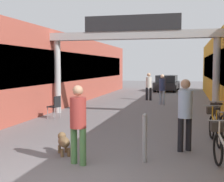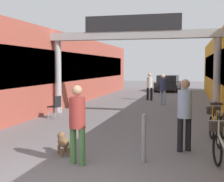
# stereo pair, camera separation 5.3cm
# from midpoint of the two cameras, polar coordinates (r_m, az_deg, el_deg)

# --- Properties ---
(storefront_left) EXTENTS (3.00, 26.00, 3.70)m
(storefront_left) POSITION_cam_midpoint_polar(r_m,az_deg,el_deg) (17.06, -11.68, 3.74)
(storefront_left) COLOR #B25142
(storefront_left) RESTS_ON ground_plane
(arcade_sign_gateway) EXTENTS (7.40, 0.47, 4.14)m
(arcade_sign_gateway) POSITION_cam_midpoint_polar(r_m,az_deg,el_deg) (13.04, 3.92, 8.32)
(arcade_sign_gateway) COLOR #B2B2B2
(arcade_sign_gateway) RESTS_ON ground_plane
(pedestrian_with_dog) EXTENTS (0.43, 0.43, 1.66)m
(pedestrian_with_dog) POSITION_cam_midpoint_polar(r_m,az_deg,el_deg) (6.53, -6.13, -5.21)
(pedestrian_with_dog) COLOR #4C7F47
(pedestrian_with_dog) RESTS_ON ground_plane
(pedestrian_companion) EXTENTS (0.48, 0.48, 1.75)m
(pedestrian_companion) POSITION_cam_midpoint_polar(r_m,az_deg,el_deg) (7.70, 13.34, -3.43)
(pedestrian_companion) COLOR black
(pedestrian_companion) RESTS_ON ground_plane
(pedestrian_carrying_crate) EXTENTS (0.48, 0.48, 1.64)m
(pedestrian_carrying_crate) POSITION_cam_midpoint_polar(r_m,az_deg,el_deg) (16.83, 9.40, 0.64)
(pedestrian_carrying_crate) COLOR #8C9EB2
(pedestrian_carrying_crate) RESTS_ON ground_plane
(pedestrian_elderly_walking) EXTENTS (0.40, 0.40, 1.66)m
(pedestrian_elderly_walking) POSITION_cam_midpoint_polar(r_m,az_deg,el_deg) (18.99, 6.97, 1.14)
(pedestrian_elderly_walking) COLOR black
(pedestrian_elderly_walking) RESTS_ON ground_plane
(dog_on_leash) EXTENTS (0.54, 0.67, 0.48)m
(dog_on_leash) POSITION_cam_midpoint_polar(r_m,az_deg,el_deg) (7.47, -8.75, -9.10)
(dog_on_leash) COLOR brown
(dog_on_leash) RESTS_ON ground_plane
(bicycle_silver_nearest) EXTENTS (0.47, 1.67, 0.98)m
(bicycle_silver_nearest) POSITION_cam_midpoint_polar(r_m,az_deg,el_deg) (6.49, 19.83, -10.16)
(bicycle_silver_nearest) COLOR black
(bicycle_silver_nearest) RESTS_ON ground_plane
(bicycle_orange_third) EXTENTS (0.46, 1.69, 0.98)m
(bicycle_orange_third) POSITION_cam_midpoint_polar(r_m,az_deg,el_deg) (8.90, 18.39, -6.16)
(bicycle_orange_third) COLOR black
(bicycle_orange_third) RESTS_ON ground_plane
(bicycle_black_farthest) EXTENTS (0.46, 1.68, 0.98)m
(bicycle_black_farthest) POSITION_cam_midpoint_polar(r_m,az_deg,el_deg) (10.03, 18.96, -4.99)
(bicycle_black_farthest) COLOR black
(bicycle_black_farthest) RESTS_ON ground_plane
(bollard_post_metal) EXTENTS (0.10, 0.10, 1.06)m
(bollard_post_metal) POSITION_cam_midpoint_polar(r_m,az_deg,el_deg) (6.76, 6.08, -8.45)
(bollard_post_metal) COLOR gray
(bollard_post_metal) RESTS_ON ground_plane
(cafe_chair_black_nearer) EXTENTS (0.48, 0.48, 0.89)m
(cafe_chair_black_nearer) POSITION_cam_midpoint_polar(r_m,az_deg,el_deg) (12.47, -10.13, -2.52)
(cafe_chair_black_nearer) COLOR gray
(cafe_chair_black_nearer) RESTS_ON ground_plane
(parked_car_black) EXTENTS (2.01, 4.10, 1.33)m
(parked_car_black) POSITION_cam_midpoint_polar(r_m,az_deg,el_deg) (26.49, 10.27, 1.39)
(parked_car_black) COLOR black
(parked_car_black) RESTS_ON ground_plane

